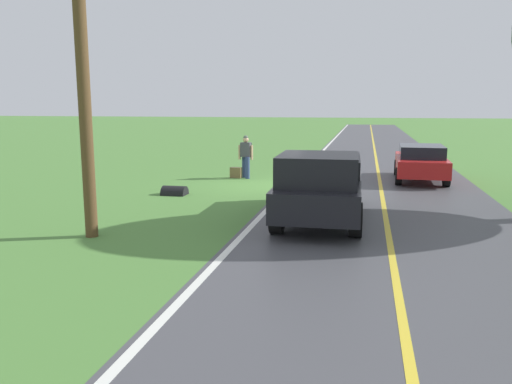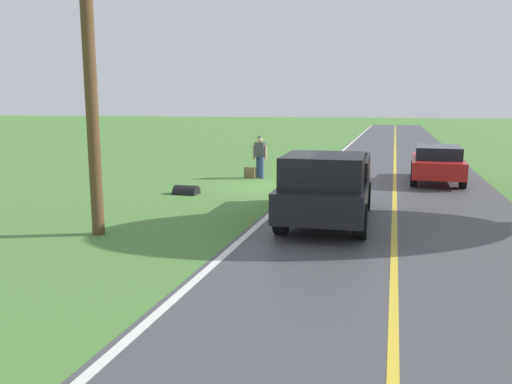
{
  "view_description": "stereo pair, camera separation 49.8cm",
  "coord_description": "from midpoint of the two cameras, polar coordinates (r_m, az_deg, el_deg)",
  "views": [
    {
      "loc": [
        -3.48,
        18.3,
        2.98
      ],
      "look_at": [
        -1.46,
        8.93,
        1.33
      ],
      "focal_mm": 35.65,
      "sensor_mm": 36.0,
      "label": 1
    },
    {
      "loc": [
        -3.97,
        18.18,
        2.98
      ],
      "look_at": [
        -1.46,
        8.93,
        1.33
      ],
      "focal_mm": 35.65,
      "sensor_mm": 36.0,
      "label": 2
    }
  ],
  "objects": [
    {
      "name": "drainage_culvert",
      "position": [
        17.25,
        -9.93,
        -0.31
      ],
      "size": [
        0.8,
        0.6,
        0.6
      ],
      "primitive_type": "cylinder",
      "rotation": [
        0.0,
        1.57,
        0.0
      ],
      "color": "black",
      "rests_on": "ground"
    },
    {
      "name": "lane_edge_line",
      "position": [
        18.71,
        2.97,
        0.63
      ],
      "size": [
        0.16,
        117.6,
        0.0
      ],
      "primitive_type": "cube",
      "color": "silver",
      "rests_on": "ground"
    },
    {
      "name": "pickup_truck_passing",
      "position": [
        13.03,
        6.14,
        0.84
      ],
      "size": [
        2.19,
        5.44,
        1.82
      ],
      "color": "black",
      "rests_on": "ground"
    },
    {
      "name": "suitcase_carried",
      "position": [
        20.9,
        -2.97,
        2.19
      ],
      "size": [
        0.48,
        0.24,
        0.44
      ],
      "primitive_type": "cube",
      "rotation": [
        0.0,
        0.0,
        1.48
      ],
      "color": "brown",
      "rests_on": "ground"
    },
    {
      "name": "road_surface",
      "position": [
        18.48,
        13.11,
        0.26
      ],
      "size": [
        6.95,
        120.0,
        0.0
      ],
      "primitive_type": "cube",
      "color": "#47474C",
      "rests_on": "ground"
    },
    {
      "name": "hitchhiker_walking",
      "position": [
        20.75,
        -1.82,
        4.26
      ],
      "size": [
        0.62,
        0.53,
        1.75
      ],
      "color": "navy",
      "rests_on": "ground"
    },
    {
      "name": "ground_plane",
      "position": [
        18.85,
        0.63,
        0.7
      ],
      "size": [
        200.0,
        200.0,
        0.0
      ],
      "primitive_type": "plane",
      "color": "#4C7F38"
    },
    {
      "name": "utility_pole_roadside",
      "position": [
        12.04,
        -20.19,
        15.31
      ],
      "size": [
        0.28,
        0.28,
        8.52
      ],
      "primitive_type": "cylinder",
      "color": "brown",
      "rests_on": "ground"
    },
    {
      "name": "lane_centre_line",
      "position": [
        18.48,
        13.11,
        0.27
      ],
      "size": [
        0.14,
        117.6,
        0.0
      ],
      "primitive_type": "cube",
      "color": "gold",
      "rests_on": "ground"
    },
    {
      "name": "sedan_near_oncoming",
      "position": [
        21.01,
        17.35,
        3.27
      ],
      "size": [
        2.05,
        4.46,
        1.41
      ],
      "color": "red",
      "rests_on": "ground"
    }
  ]
}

